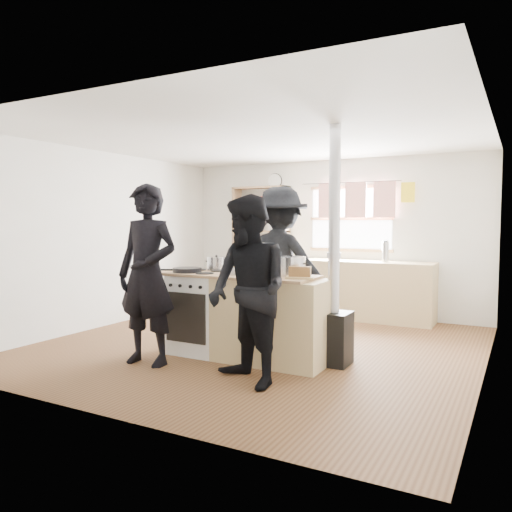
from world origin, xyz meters
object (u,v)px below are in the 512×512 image
object	(u,v)px
thermos	(385,252)
person_near_left	(147,274)
person_near_right	(248,291)
skillet_greens	(187,270)
stockpot_stove	(216,264)
stockpot_counter	(291,266)
cooking_island	(247,316)
roast_tray	(242,271)
person_far	(280,264)
bread_board	(300,273)
flue_heater	(333,304)

from	to	relation	value
thermos	person_near_left	xyz separation A→B (m)	(-1.65, -3.44, -0.10)
thermos	person_near_right	size ratio (longest dim) A/B	0.17
skillet_greens	stockpot_stove	bearing A→B (deg)	60.31
stockpot_counter	stockpot_stove	bearing A→B (deg)	174.68
cooking_island	roast_tray	world-z (taller)	roast_tray
person_far	thermos	bearing A→B (deg)	-117.33
cooking_island	stockpot_counter	world-z (taller)	stockpot_counter
thermos	person_far	world-z (taller)	person_far
person_near_left	person_near_right	distance (m)	1.28
bread_board	flue_heater	bearing A→B (deg)	51.05
cooking_island	person_far	world-z (taller)	person_far
skillet_greens	stockpot_counter	bearing A→B (deg)	10.97
thermos	person_near_right	world-z (taller)	person_near_right
skillet_greens	person_near_left	xyz separation A→B (m)	(-0.10, -0.56, -0.01)
flue_heater	person_far	size ratio (longest dim) A/B	1.29
bread_board	person_far	bearing A→B (deg)	124.84
roast_tray	person_far	world-z (taller)	person_far
skillet_greens	stockpot_stove	world-z (taller)	stockpot_stove
cooking_island	person_far	xyz separation A→B (m)	(-0.04, 0.95, 0.50)
person_far	person_near_right	bearing A→B (deg)	104.41
skillet_greens	person_near_left	world-z (taller)	person_near_left
stockpot_stove	person_far	bearing A→B (deg)	56.21
stockpot_stove	person_near_right	distance (m)	1.40
thermos	roast_tray	bearing A→B (deg)	-107.50
stockpot_counter	person_far	bearing A→B (deg)	122.56
stockpot_stove	flue_heater	size ratio (longest dim) A/B	0.09
thermos	skillet_greens	bearing A→B (deg)	-118.26
roast_tray	flue_heater	size ratio (longest dim) A/B	0.17
thermos	person_near_left	world-z (taller)	person_near_left
person_near_right	stockpot_counter	bearing A→B (deg)	115.90
person_near_left	person_far	bearing A→B (deg)	60.42
roast_tray	stockpot_stove	xyz separation A→B (m)	(-0.48, 0.24, 0.04)
stockpot_stove	stockpot_counter	bearing A→B (deg)	-5.32
cooking_island	bread_board	xyz separation A→B (m)	(0.66, -0.07, 0.51)
person_near_right	person_far	distance (m)	1.79
cooking_island	flue_heater	xyz separation A→B (m)	(0.91, 0.24, 0.18)
thermos	cooking_island	bearing A→B (deg)	-106.69
bread_board	flue_heater	world-z (taller)	flue_heater
person_far	stockpot_counter	bearing A→B (deg)	120.84
person_far	flue_heater	bearing A→B (deg)	141.93
stockpot_counter	thermos	bearing A→B (deg)	82.45
person_near_right	skillet_greens	bearing A→B (deg)	178.01
thermos	person_far	xyz separation A→B (m)	(-0.87, -1.82, -0.08)
thermos	person_near_left	bearing A→B (deg)	-115.65
bread_board	person_near_left	size ratio (longest dim) A/B	0.17
thermos	flue_heater	xyz separation A→B (m)	(0.08, -2.53, -0.41)
person_near_left	bread_board	bearing A→B (deg)	18.12
cooking_island	person_near_left	distance (m)	1.16
flue_heater	person_near_left	xyz separation A→B (m)	(-1.73, -0.91, 0.31)
roast_tray	person_near_right	distance (m)	0.91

